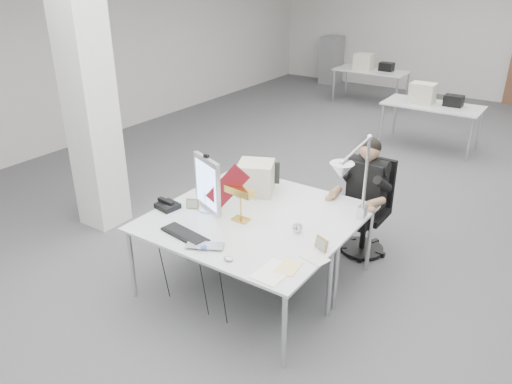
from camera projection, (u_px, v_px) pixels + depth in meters
room_shell at (360, 77)px, 5.97m from camera, size 10.04×14.04×3.24m
desk_main at (227, 237)px, 4.41m from camera, size 1.80×0.90×0.02m
desk_second at (280, 200)px, 5.08m from camera, size 1.80×0.90×0.02m
bg_desk_a at (433, 105)px, 8.44m from camera, size 1.60×0.80×0.02m
bg_desk_b at (371, 71)px, 11.11m from camera, size 1.60×0.80×0.02m
filing_cabinet at (331, 60)px, 13.12m from camera, size 0.45×0.55×1.20m
office_chair at (365, 210)px, 5.39m from camera, size 0.51×0.51×1.03m
seated_person at (367, 179)px, 5.19m from camera, size 0.54×0.67×0.99m
monitor at (207, 184)px, 4.76m from camera, size 0.42×0.20×0.54m
pennant at (227, 187)px, 4.57m from camera, size 0.41×0.17×0.46m
keyboard at (185, 235)px, 4.40m from camera, size 0.51×0.23×0.02m
laptop at (204, 249)px, 4.18m from camera, size 0.38×0.33×0.03m
mouse at (228, 259)px, 4.03m from camera, size 0.09×0.06×0.03m
bankers_lamp at (241, 202)px, 4.59m from camera, size 0.35×0.17×0.38m
desk_phone at (168, 206)px, 4.88m from camera, size 0.23×0.21×0.05m
picture_frame_left at (193, 204)px, 4.87m from camera, size 0.13×0.08×0.10m
picture_frame_right at (321, 244)px, 4.17m from camera, size 0.15×0.09×0.11m
desk_clock at (298, 227)px, 4.44m from camera, size 0.09×0.05×0.09m
paper_stack_a at (273, 272)px, 3.88m from camera, size 0.24×0.34×0.01m
paper_stack_b at (288, 267)px, 3.94m from camera, size 0.19×0.24×0.01m
paper_stack_c at (315, 258)px, 4.07m from camera, size 0.25×0.20×0.01m
beige_monitor at (256, 178)px, 5.16m from camera, size 0.46×0.45×0.33m
architect_lamp at (355, 181)px, 4.32m from camera, size 0.40×0.77×0.95m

